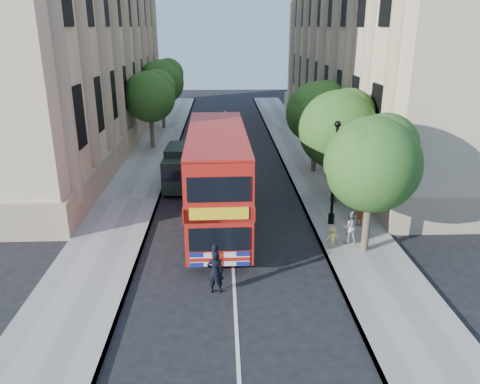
{
  "coord_description": "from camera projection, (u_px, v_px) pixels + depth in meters",
  "views": [
    {
      "loc": [
        -0.4,
        -15.31,
        9.38
      ],
      "look_at": [
        0.4,
        4.7,
        2.3
      ],
      "focal_mm": 35.0,
      "sensor_mm": 36.0,
      "label": 1
    }
  ],
  "objects": [
    {
      "name": "double_decker_bus",
      "position": [
        217.0,
        176.0,
        22.47
      ],
      "size": [
        2.91,
        10.27,
        4.72
      ],
      "rotation": [
        0.0,
        0.0,
        0.02
      ],
      "color": "#A2120B",
      "rests_on": "ground"
    },
    {
      "name": "ground",
      "position": [
        234.0,
        291.0,
        17.56
      ],
      "size": [
        120.0,
        120.0,
        0.0
      ],
      "primitive_type": "plane",
      "color": "black",
      "rests_on": "ground"
    },
    {
      "name": "tree_left_back",
      "position": [
        162.0,
        80.0,
        44.06
      ],
      "size": [
        4.2,
        4.2,
        6.65
      ],
      "color": "#473828",
      "rests_on": "ground"
    },
    {
      "name": "pavement_left",
      "position": [
        129.0,
        199.0,
        26.74
      ],
      "size": [
        3.5,
        80.0,
        0.12
      ],
      "primitive_type": "cube",
      "color": "gray",
      "rests_on": "ground"
    },
    {
      "name": "woman_pedestrian",
      "position": [
        349.0,
        226.0,
        21.02
      ],
      "size": [
        0.82,
        0.66,
        1.57
      ],
      "primitive_type": "imported",
      "rotation": [
        0.0,
        0.0,
        3.23
      ],
      "color": "beige",
      "rests_on": "pavement_right"
    },
    {
      "name": "lamp_post",
      "position": [
        334.0,
        178.0,
        22.56
      ],
      "size": [
        0.32,
        0.32,
        5.16
      ],
      "color": "black",
      "rests_on": "pavement_right"
    },
    {
      "name": "box_van",
      "position": [
        181.0,
        169.0,
        28.45
      ],
      "size": [
        1.94,
        4.45,
        2.51
      ],
      "rotation": [
        0.0,
        0.0,
        -0.03
      ],
      "color": "black",
      "rests_on": "ground"
    },
    {
      "name": "tree_right_mid",
      "position": [
        339.0,
        125.0,
        24.81
      ],
      "size": [
        4.2,
        4.2,
        6.37
      ],
      "color": "#473828",
      "rests_on": "ground"
    },
    {
      "name": "building_right",
      "position": [
        396.0,
        32.0,
        37.69
      ],
      "size": [
        12.0,
        38.0,
        18.0
      ],
      "primitive_type": "cube",
      "color": "tan",
      "rests_on": "ground"
    },
    {
      "name": "building_left",
      "position": [
        50.0,
        32.0,
        36.65
      ],
      "size": [
        12.0,
        38.0,
        18.0
      ],
      "primitive_type": "cube",
      "color": "tan",
      "rests_on": "ground"
    },
    {
      "name": "child_a",
      "position": [
        360.0,
        216.0,
        22.92
      ],
      "size": [
        0.63,
        0.33,
        1.02
      ],
      "primitive_type": "imported",
      "rotation": [
        0.0,
        0.0,
        3.0
      ],
      "color": "orange",
      "rests_on": "pavement_right"
    },
    {
      "name": "pavement_right",
      "position": [
        328.0,
        197.0,
        27.18
      ],
      "size": [
        3.5,
        80.0,
        0.12
      ],
      "primitive_type": "cube",
      "color": "gray",
      "rests_on": "ground"
    },
    {
      "name": "tree_left_far",
      "position": [
        150.0,
        94.0,
        36.61
      ],
      "size": [
        4.0,
        4.0,
        6.3
      ],
      "color": "#473828",
      "rests_on": "ground"
    },
    {
      "name": "child_b",
      "position": [
        332.0,
        237.0,
        20.71
      ],
      "size": [
        0.68,
        0.48,
        0.95
      ],
      "primitive_type": "imported",
      "rotation": [
        0.0,
        0.0,
        3.37
      ],
      "color": "#F9D054",
      "rests_on": "pavement_right"
    },
    {
      "name": "tree_right_near",
      "position": [
        374.0,
        159.0,
        19.22
      ],
      "size": [
        4.0,
        4.0,
        6.08
      ],
      "color": "#473828",
      "rests_on": "ground"
    },
    {
      "name": "tree_right_far",
      "position": [
        317.0,
        109.0,
        30.51
      ],
      "size": [
        4.0,
        4.0,
        6.15
      ],
      "color": "#473828",
      "rests_on": "ground"
    },
    {
      "name": "police_constable",
      "position": [
        215.0,
        272.0,
        17.24
      ],
      "size": [
        0.63,
        0.42,
        1.7
      ],
      "primitive_type": "imported",
      "rotation": [
        0.0,
        0.0,
        3.17
      ],
      "color": "black",
      "rests_on": "ground"
    }
  ]
}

